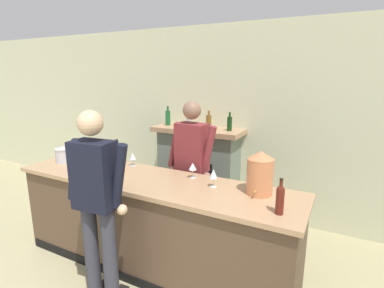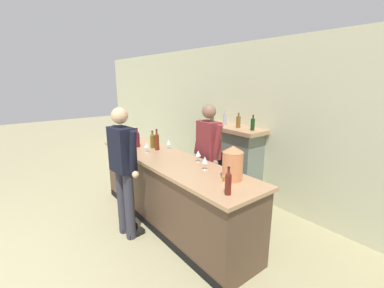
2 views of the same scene
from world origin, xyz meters
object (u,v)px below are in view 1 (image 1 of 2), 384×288
Objects in this scene: person_bartender at (192,168)px; wine_bottle_merlot_tall at (83,156)px; fireplace_stone at (198,169)px; wine_glass_by_dispenser at (107,164)px; wine_bottle_riesling_slim at (280,198)px; wine_bottle_chardonnay_pale at (117,156)px; wine_glass_front_right at (213,174)px; wine_glass_mid_counter at (133,157)px; person_customer at (97,203)px; ice_bucket_steel at (64,155)px; wine_glass_front_left at (193,167)px; copper_dispenser at (260,173)px; wine_bottle_port_short at (108,156)px.

person_bartender is 1.26m from wine_bottle_merlot_tall.
wine_glass_by_dispenser is at bearing -100.68° from fireplace_stone.
wine_bottle_chardonnay_pale is at bearing 171.38° from wine_bottle_riesling_slim.
wine_glass_front_right is (1.19, -0.00, -0.02)m from wine_bottle_chardonnay_pale.
wine_glass_front_right is (1.55, 0.17, -0.02)m from wine_bottle_merlot_tall.
wine_bottle_riesling_slim reaches higher than wine_glass_mid_counter.
wine_bottle_chardonnay_pale is (-0.44, 0.77, 0.17)m from person_customer.
ice_bucket_steel is 1.28× the size of wine_glass_front_left.
copper_dispenser is 1.60m from wine_glass_by_dispenser.
wine_glass_mid_counter is at bearing 66.68° from wine_bottle_chardonnay_pale.
ice_bucket_steel is 1.32× the size of wine_glass_mid_counter.
person_bartender is 6.09× the size of wine_bottle_riesling_slim.
copper_dispenser is at bearing 9.03° from wine_glass_by_dispenser.
wine_glass_mid_counter is (-1.55, 0.14, -0.09)m from copper_dispenser.
copper_dispenser reaches higher than wine_bottle_merlot_tall.
copper_dispenser is at bearing 127.68° from wine_bottle_riesling_slim.
wine_glass_mid_counter is (-0.62, -0.32, 0.14)m from person_bartender.
wine_glass_front_right reaches higher than wine_glass_mid_counter.
wine_glass_by_dispenser reaches higher than wine_glass_front_left.
ice_bucket_steel is 0.72× the size of wine_bottle_riesling_slim.
wine_bottle_riesling_slim is (2.02, -0.29, -0.00)m from wine_bottle_port_short.
wine_glass_by_dispenser is 1.01× the size of wine_glass_front_left.
wine_bottle_merlot_tall is 2.07× the size of wine_glass_mid_counter.
wine_glass_by_dispenser is (0.20, -0.22, -0.01)m from wine_bottle_port_short.
wine_glass_front_left is at bearing 172.83° from copper_dispenser.
wine_bottle_chardonnay_pale is at bearing -171.84° from wine_glass_front_left.
wine_bottle_port_short is at bearing 132.43° from wine_glass_by_dispenser.
person_customer is 1.02m from wine_glass_mid_counter.
fireplace_stone is 1.42m from wine_glass_front_left.
wine_bottle_chardonnay_pale reaches higher than wine_bottle_port_short.
wine_bottle_port_short reaches higher than wine_glass_front_right.
wine_bottle_merlot_tall is 1.99× the size of wine_glass_front_left.
wine_bottle_merlot_tall is at bearing -148.24° from person_bartender.
wine_bottle_merlot_tall is (-0.81, 0.60, 0.16)m from person_customer.
person_bartender is 1.57m from ice_bucket_steel.
wine_bottle_port_short is 0.85× the size of wine_bottle_chardonnay_pale.
wine_glass_front_right is 1.09× the size of wine_glass_front_left.
fireplace_stone is at bearing 92.58° from person_customer.
wine_bottle_port_short is at bearing 127.43° from person_customer.
person_bartender is at bearing 22.17° from ice_bucket_steel.
wine_glass_by_dispenser is at bearing -7.73° from ice_bucket_steel.
ice_bucket_steel is at bearing -169.72° from wine_bottle_port_short.
wine_glass_front_right is 1.13× the size of wine_glass_mid_counter.
fireplace_stone is at bearing 75.76° from wine_bottle_chardonnay_pale.
wine_glass_front_right is 1.13m from wine_glass_mid_counter.
wine_bottle_riesling_slim is at bearing -22.41° from wine_glass_front_right.
wine_bottle_riesling_slim is at bearing -52.32° from copper_dispenser.
person_bartender is 1.42m from wine_bottle_riesling_slim.
wine_bottle_riesling_slim is (0.25, -0.32, -0.07)m from copper_dispenser.
wine_bottle_port_short is 1.85× the size of wine_glass_mid_counter.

